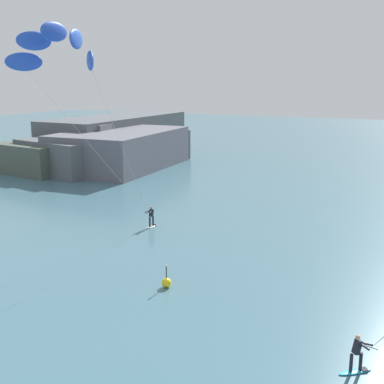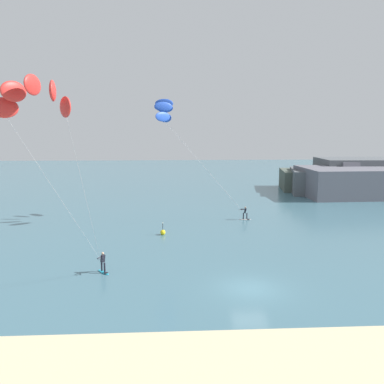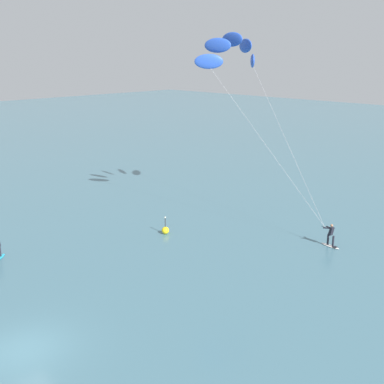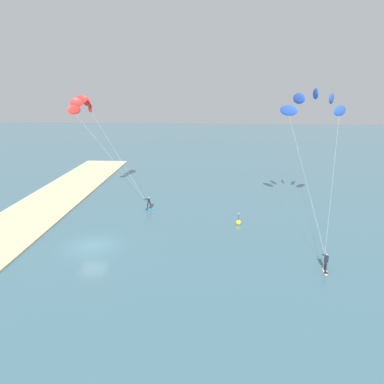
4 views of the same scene
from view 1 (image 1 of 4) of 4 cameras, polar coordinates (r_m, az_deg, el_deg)
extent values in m
ellipsoid|color=#23ADD1|center=(23.06, 17.73, -18.54)|extent=(1.24, 1.38, 0.08)
cube|color=black|center=(23.25, 18.63, -18.19)|extent=(0.40, 0.40, 0.02)
cylinder|color=black|center=(22.74, 17.32, -17.73)|extent=(0.14, 0.14, 0.78)
cylinder|color=black|center=(22.96, 18.29, -17.49)|extent=(0.14, 0.14, 0.78)
cube|color=black|center=(22.51, 17.93, -16.09)|extent=(0.44, 0.44, 0.63)
sphere|color=tan|center=(22.32, 18.01, -15.14)|extent=(0.20, 0.20, 0.20)
cylinder|color=black|center=(22.30, 19.34, -16.05)|extent=(0.15, 0.54, 0.03)
cylinder|color=black|center=(22.45, 18.74, -15.72)|extent=(0.19, 0.61, 0.15)
cylinder|color=black|center=(22.26, 18.56, -15.96)|extent=(0.41, 0.55, 0.15)
ellipsoid|color=white|center=(41.14, -4.53, -3.85)|extent=(1.53, 0.55, 0.08)
cube|color=black|center=(41.45, -4.20, -3.65)|extent=(0.31, 0.32, 0.02)
cylinder|color=black|center=(40.85, -4.73, -3.35)|extent=(0.14, 0.14, 0.78)
cylinder|color=black|center=(41.19, -4.36, -3.20)|extent=(0.14, 0.14, 0.78)
cube|color=black|center=(40.84, -4.56, -2.34)|extent=(0.36, 0.34, 0.63)
sphere|color=#9E7051|center=(40.73, -4.57, -1.77)|extent=(0.20, 0.20, 0.20)
cylinder|color=black|center=(40.35, -4.98, -2.32)|extent=(0.55, 0.06, 0.03)
cylinder|color=black|center=(40.51, -4.64, -2.21)|extent=(0.60, 0.28, 0.15)
cylinder|color=black|center=(40.62, -4.90, -2.17)|extent=(0.58, 0.33, 0.15)
ellipsoid|color=blue|center=(33.16, -18.26, 13.63)|extent=(1.69, 1.83, 1.10)
ellipsoid|color=blue|center=(32.56, -17.22, 15.80)|extent=(2.10, 1.23, 1.10)
ellipsoid|color=blue|center=(31.51, -15.14, 16.87)|extent=(2.19, 0.44, 1.10)
ellipsoid|color=blue|center=(30.45, -12.80, 16.29)|extent=(2.16, 1.03, 1.10)
ellipsoid|color=blue|center=(29.81, -11.28, 14.17)|extent=(1.83, 1.69, 1.10)
cylinder|color=#B2B2B7|center=(36.18, -10.86, 4.67)|extent=(9.33, 3.03, 11.04)
cylinder|color=#B2B2B7|center=(34.70, -7.60, 4.44)|extent=(9.60, 2.01, 11.04)
sphere|color=yellow|center=(29.67, -2.87, -10.07)|extent=(0.56, 0.56, 0.56)
cylinder|color=#262628|center=(29.43, -2.88, -8.94)|extent=(0.06, 0.06, 0.70)
sphere|color=#F2F2CC|center=(29.28, -2.89, -8.19)|extent=(0.12, 0.12, 0.12)
cube|color=slate|center=(68.00, -7.98, 4.75)|extent=(18.56, 12.02, 4.82)
cube|color=#4C564C|center=(70.56, -13.34, 4.33)|extent=(19.29, 12.02, 3.65)
cube|color=slate|center=(75.39, -10.70, 5.71)|extent=(13.38, 10.03, 5.55)
cube|color=#565B60|center=(70.29, -9.26, 4.68)|extent=(23.88, 15.65, 4.15)
cube|color=#565B60|center=(79.39, -8.33, 6.27)|extent=(26.56, 10.52, 5.89)
camera|label=2|loc=(37.62, 72.66, 2.82)|focal=36.37mm
camera|label=3|loc=(50.91, 37.00, 11.85)|focal=44.98mm
camera|label=4|loc=(62.50, 16.17, 15.23)|focal=33.11mm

